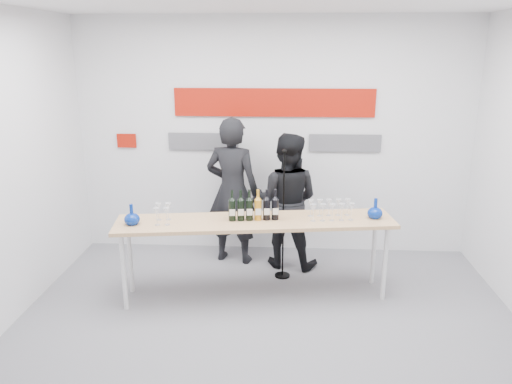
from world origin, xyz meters
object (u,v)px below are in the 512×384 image
(presenter_right, at_px, (286,201))
(mic_stand, at_px, (283,239))
(tasting_table, at_px, (255,226))
(presenter_left, at_px, (232,191))

(presenter_right, xyz_separation_m, mic_stand, (-0.03, -0.36, -0.36))
(tasting_table, relative_size, presenter_right, 1.79)
(tasting_table, relative_size, presenter_left, 1.62)
(presenter_left, distance_m, presenter_right, 0.68)
(tasting_table, height_order, presenter_right, presenter_right)
(tasting_table, xyz_separation_m, presenter_left, (-0.34, 0.93, 0.11))
(tasting_table, distance_m, presenter_left, 1.00)
(presenter_right, height_order, mic_stand, presenter_right)
(presenter_left, distance_m, mic_stand, 0.89)
(presenter_right, relative_size, mic_stand, 1.07)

